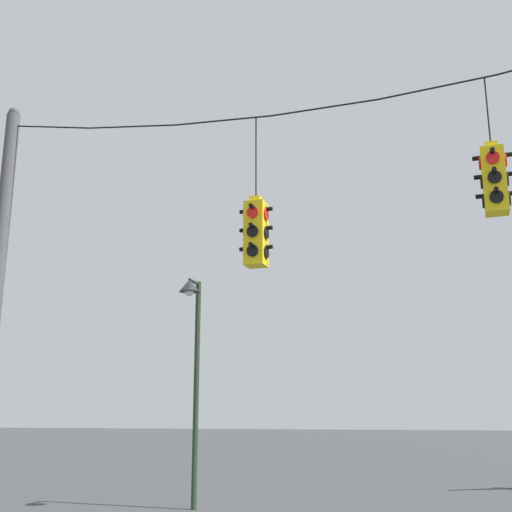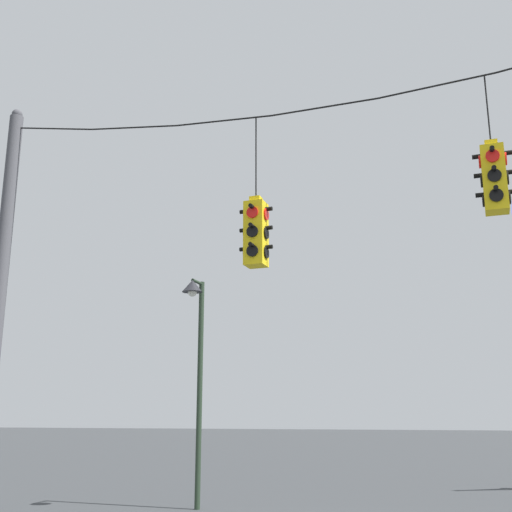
{
  "view_description": "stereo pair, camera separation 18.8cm",
  "coord_description": "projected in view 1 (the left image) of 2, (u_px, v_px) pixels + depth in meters",
  "views": [
    {
      "loc": [
        2.1,
        -9.64,
        1.87
      ],
      "look_at": [
        -1.22,
        0.21,
        4.5
      ],
      "focal_mm": 45.0,
      "sensor_mm": 36.0,
      "label": 1
    },
    {
      "loc": [
        2.28,
        -9.57,
        1.87
      ],
      "look_at": [
        -1.22,
        0.21,
        4.5
      ],
      "focal_mm": 45.0,
      "sensor_mm": 36.0,
      "label": 2
    }
  ],
  "objects": [
    {
      "name": "span_wire",
      "position": [
        323.0,
        96.0,
        11.01
      ],
      "size": [
        12.98,
        0.03,
        0.69
      ],
      "color": "black"
    },
    {
      "name": "street_lamp",
      "position": [
        193.0,
        340.0,
        14.13
      ],
      "size": [
        0.45,
        0.79,
        4.9
      ],
      "color": "#233323",
      "rests_on": "ground_plane"
    },
    {
      "name": "traffic_light_near_left_pole",
      "position": [
        494.0,
        180.0,
        9.75
      ],
      "size": [
        0.58,
        0.58,
        2.27
      ],
      "color": "yellow"
    },
    {
      "name": "traffic_light_over_intersection",
      "position": [
        256.0,
        233.0,
        10.81
      ],
      "size": [
        0.58,
        0.58,
        2.7
      ],
      "color": "yellow"
    }
  ]
}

